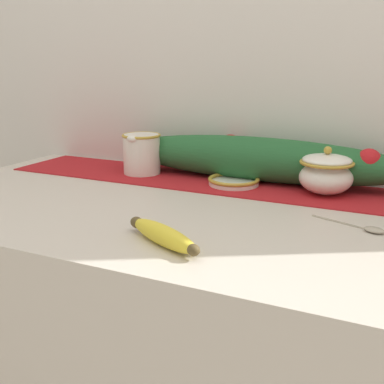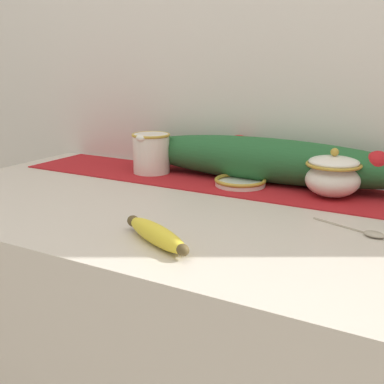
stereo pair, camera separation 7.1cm
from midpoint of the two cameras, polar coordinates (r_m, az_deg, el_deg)
name	(u,v)px [view 1 (the left image)]	position (r m, az deg, el deg)	size (l,w,h in m)	color
back_wall	(269,82)	(1.40, 7.64, 12.84)	(2.37, 0.04, 2.40)	silver
table_runner	(248,186)	(1.30, 5.13, 0.75)	(1.44, 0.25, 0.00)	#A8191E
cream_pitcher	(142,152)	(1.43, -7.37, 4.67)	(0.11, 0.13, 0.12)	white
sugar_bowl	(326,173)	(1.23, 14.04, 2.19)	(0.13, 0.13, 0.12)	white
small_dish	(234,181)	(1.29, 3.41, 1.29)	(0.14, 0.14, 0.02)	white
banana	(162,235)	(0.88, -5.82, -5.11)	(0.20, 0.12, 0.04)	yellow
spoon	(370,228)	(1.01, 18.49, -4.15)	(0.16, 0.07, 0.01)	#A89E89
poinsettia_garland	(257,158)	(1.34, 6.18, 3.98)	(0.85, 0.13, 0.12)	#235B2D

